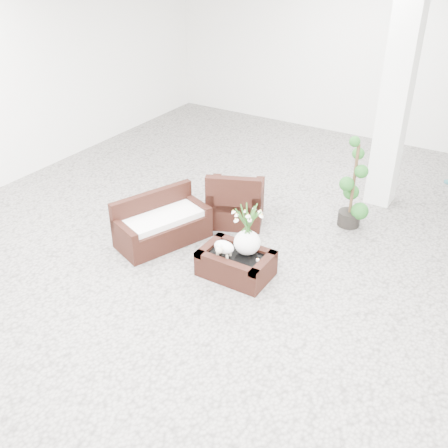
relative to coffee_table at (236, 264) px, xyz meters
The scene contains 9 objects.
ground 0.37m from the coffee_table, 139.06° to the left, with size 11.00×11.00×0.00m, color gray.
column 3.54m from the coffee_table, 72.67° to the left, with size 0.40×0.40×3.50m, color white.
coffee_table is the anchor object (origin of this frame).
sheep_figurine 0.30m from the coffee_table, 140.19° to the right, with size 0.28×0.23×0.21m, color white.
planter_narcissus 0.57m from the coffee_table, 45.00° to the left, with size 0.44×0.44×0.80m, color white, non-canonical shape.
tealight 0.35m from the coffee_table, ahead, with size 0.04×0.04×0.03m, color white.
armchair 1.46m from the coffee_table, 120.66° to the left, with size 0.80×0.77×0.86m, color black.
loveseat 1.31m from the coffee_table, behind, with size 1.29×0.62×0.69m, color black.
topiary 2.21m from the coffee_table, 68.35° to the left, with size 0.37×0.37×1.38m, color #1A4D18, non-canonical shape.
Camera 1 is at (3.03, -5.02, 3.99)m, focal length 41.93 mm.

